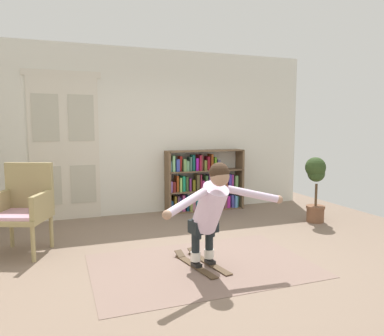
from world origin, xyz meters
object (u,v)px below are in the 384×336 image
skis_pair (201,263)px  person_skier (211,207)px  bookshelf (203,184)px  potted_plant (316,182)px  wicker_chair (23,206)px

skis_pair → person_skier: bearing=-79.5°
skis_pair → bookshelf: bearing=67.9°
potted_plant → skis_pair: bearing=-155.5°
potted_plant → bookshelf: bearing=135.4°
potted_plant → skis_pair: 2.75m
bookshelf → wicker_chair: bookshelf is taller
wicker_chair → skis_pair: 2.29m
wicker_chair → potted_plant: 4.33m
potted_plant → wicker_chair: bearing=179.4°
wicker_chair → person_skier: 2.37m
potted_plant → person_skier: (-2.40, -1.31, 0.05)m
skis_pair → person_skier: person_skier is taller
wicker_chair → potted_plant: bearing=-0.6°
wicker_chair → person_skier: (1.94, -1.36, 0.13)m
bookshelf → potted_plant: bookshelf is taller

